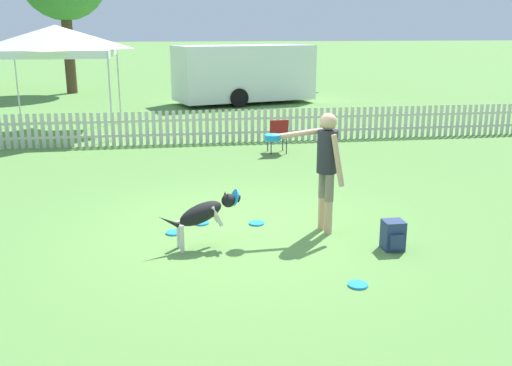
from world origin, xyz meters
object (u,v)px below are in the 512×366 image
at_px(frisbee_far_scatter, 257,223).
at_px(equipment_trailer, 244,73).
at_px(backpack_on_grass, 393,235).
at_px(canopy_tent_main, 56,41).
at_px(folding_chair_center, 278,133).
at_px(frisbee_near_dog, 201,223).
at_px(frisbee_near_handler, 358,285).
at_px(leaping_dog, 204,213).
at_px(frisbee_midfield, 174,233).
at_px(handler_person, 324,158).

relative_size(frisbee_far_scatter, equipment_trailer, 0.04).
bearing_deg(backpack_on_grass, canopy_tent_main, 120.45).
bearing_deg(canopy_tent_main, folding_chair_center, -34.14).
distance_m(frisbee_near_dog, canopy_tent_main, 9.13).
xyz_separation_m(frisbee_near_handler, frisbee_near_dog, (-1.58, 2.36, 0.00)).
distance_m(frisbee_near_dog, folding_chair_center, 5.05).
xyz_separation_m(frisbee_far_scatter, folding_chair_center, (1.24, 4.74, 0.46)).
bearing_deg(equipment_trailer, folding_chair_center, -108.44).
height_order(frisbee_near_dog, folding_chair_center, folding_chair_center).
xyz_separation_m(frisbee_far_scatter, canopy_tent_main, (-4.04, 8.32, 2.43)).
bearing_deg(leaping_dog, frisbee_near_handler, 36.50).
height_order(frisbee_near_dog, backpack_on_grass, backpack_on_grass).
bearing_deg(backpack_on_grass, folding_chair_center, 93.26).
bearing_deg(equipment_trailer, backpack_on_grass, -105.99).
bearing_deg(folding_chair_center, frisbee_midfield, 61.42).
bearing_deg(equipment_trailer, frisbee_far_scatter, -112.56).
relative_size(frisbee_midfield, canopy_tent_main, 0.08).
relative_size(canopy_tent_main, equipment_trailer, 0.49).
distance_m(frisbee_near_handler, equipment_trailer, 16.08).
xyz_separation_m(leaping_dog, frisbee_near_handler, (1.59, -1.44, -0.46)).
bearing_deg(folding_chair_center, frisbee_far_scatter, 72.99).
bearing_deg(frisbee_near_dog, backpack_on_grass, -30.25).
bearing_deg(handler_person, equipment_trailer, -14.72).
bearing_deg(frisbee_near_dog, canopy_tent_main, 111.64).
bearing_deg(frisbee_midfield, leaping_dog, -55.00).
xyz_separation_m(folding_chair_center, canopy_tent_main, (-5.28, 3.58, 1.97)).
bearing_deg(frisbee_near_handler, handler_person, 87.61).
distance_m(leaping_dog, frisbee_near_dog, 1.03).
height_order(handler_person, folding_chair_center, handler_person).
distance_m(handler_person, folding_chair_center, 5.22).
relative_size(folding_chair_center, equipment_trailer, 0.13).
xyz_separation_m(leaping_dog, frisbee_near_dog, (0.01, 0.92, -0.46)).
distance_m(handler_person, backpack_on_grass, 1.38).
height_order(frisbee_near_handler, equipment_trailer, equipment_trailer).
relative_size(frisbee_near_handler, frisbee_near_dog, 1.00).
bearing_deg(frisbee_far_scatter, leaping_dog, -135.90).
relative_size(frisbee_near_dog, frisbee_far_scatter, 1.00).
relative_size(folding_chair_center, canopy_tent_main, 0.27).
relative_size(backpack_on_grass, canopy_tent_main, 0.13).
height_order(frisbee_near_dog, equipment_trailer, equipment_trailer).
relative_size(frisbee_far_scatter, canopy_tent_main, 0.08).
bearing_deg(canopy_tent_main, frisbee_near_handler, -65.38).
relative_size(handler_person, frisbee_near_handler, 7.44).
bearing_deg(equipment_trailer, handler_person, -108.91).
height_order(frisbee_midfield, frisbee_far_scatter, same).
bearing_deg(frisbee_near_dog, handler_person, -19.18).
relative_size(leaping_dog, frisbee_near_dog, 4.88).
distance_m(frisbee_near_handler, frisbee_far_scatter, 2.36).
xyz_separation_m(leaping_dog, frisbee_far_scatter, (0.80, 0.78, -0.46)).
bearing_deg(frisbee_midfield, canopy_tent_main, 108.42).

